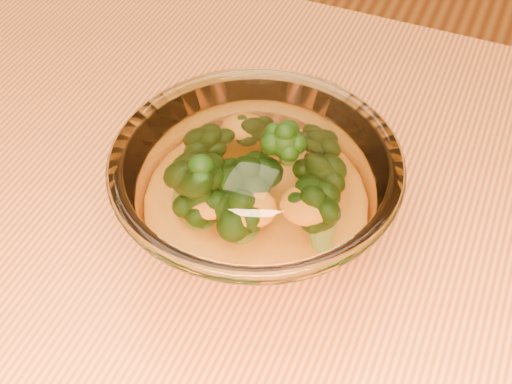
% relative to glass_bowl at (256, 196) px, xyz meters
% --- Properties ---
extents(glass_bowl, '(0.18, 0.18, 0.08)m').
position_rel_glass_bowl_xyz_m(glass_bowl, '(0.00, 0.00, 0.00)').
color(glass_bowl, white).
rests_on(glass_bowl, table).
extents(cheese_sauce, '(0.11, 0.11, 0.03)m').
position_rel_glass_bowl_xyz_m(cheese_sauce, '(0.00, 0.00, -0.02)').
color(cheese_sauce, orange).
rests_on(cheese_sauce, glass_bowl).
extents(broccoli_heap, '(0.11, 0.11, 0.07)m').
position_rel_glass_bowl_xyz_m(broccoli_heap, '(-0.00, 0.00, 0.01)').
color(broccoli_heap, black).
rests_on(broccoli_heap, cheese_sauce).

